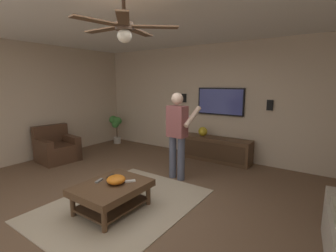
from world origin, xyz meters
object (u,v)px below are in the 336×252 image
(tv, at_px, (220,102))
(ceiling_fan, at_px, (124,29))
(person_standing, at_px, (178,131))
(remote_white, at_px, (130,181))
(media_console, at_px, (215,149))
(wall_speaker_right, at_px, (184,98))
(coffee_table, at_px, (112,191))
(bowl, at_px, (116,180))
(vase_round, at_px, (203,131))
(remote_black, at_px, (111,176))
(armchair, at_px, (57,149))
(remote_grey, at_px, (99,181))
(wall_speaker_left, at_px, (270,105))
(potted_plant_short, at_px, (116,124))

(tv, height_order, ceiling_fan, ceiling_fan)
(person_standing, bearing_deg, remote_white, -172.99)
(media_console, distance_m, wall_speaker_right, 1.56)
(remote_white, bearing_deg, coffee_table, 2.83)
(remote_white, xyz_separation_m, ceiling_fan, (-0.37, -0.34, 1.99))
(coffee_table, bearing_deg, remote_white, -37.21)
(coffee_table, distance_m, media_console, 3.00)
(coffee_table, distance_m, bowl, 0.18)
(bowl, relative_size, vase_round, 1.21)
(tv, xyz_separation_m, remote_black, (-3.05, 0.45, -0.97))
(tv, xyz_separation_m, ceiling_fan, (-3.39, -0.26, 1.02))
(armchair, relative_size, vase_round, 4.04)
(remote_black, bearing_deg, remote_grey, -17.54)
(coffee_table, xyz_separation_m, bowl, (0.05, -0.04, 0.16))
(person_standing, bearing_deg, wall_speaker_left, -31.08)
(potted_plant_short, distance_m, wall_speaker_right, 2.33)
(tv, xyz_separation_m, vase_round, (-0.24, 0.32, -0.72))
(armchair, bearing_deg, media_console, 40.98)
(armchair, bearing_deg, person_standing, 19.47)
(media_console, relative_size, person_standing, 1.04)
(vase_round, bearing_deg, remote_grey, 177.42)
(coffee_table, xyz_separation_m, remote_grey, (-0.04, 0.22, 0.12))
(remote_grey, relative_size, wall_speaker_right, 0.68)
(armchair, xyz_separation_m, remote_white, (-0.63, -2.98, 0.13))
(tv, bearing_deg, armchair, -52.00)
(remote_white, distance_m, wall_speaker_left, 3.39)
(potted_plant_short, bearing_deg, remote_white, -130.26)
(bowl, distance_m, remote_white, 0.21)
(armchair, relative_size, media_console, 0.52)
(wall_speaker_left, xyz_separation_m, wall_speaker_right, (0.00, 2.13, 0.08))
(wall_speaker_right, distance_m, ceiling_fan, 3.76)
(armchair, bearing_deg, bowl, -9.59)
(armchair, distance_m, wall_speaker_left, 4.93)
(tv, relative_size, remote_grey, 7.60)
(tv, bearing_deg, media_console, 0.00)
(remote_black, xyz_separation_m, remote_grey, (-0.21, 0.00, 0.00))
(potted_plant_short, distance_m, remote_white, 4.02)
(tv, xyz_separation_m, potted_plant_short, (-0.42, 3.14, -0.79))
(person_standing, relative_size, potted_plant_short, 1.94)
(armchair, height_order, remote_white, armchair)
(coffee_table, distance_m, vase_round, 3.02)
(armchair, relative_size, remote_grey, 5.92)
(media_console, relative_size, bowl, 6.36)
(person_standing, height_order, remote_grey, person_standing)
(tv, relative_size, wall_speaker_left, 5.18)
(coffee_table, distance_m, remote_black, 0.30)
(potted_plant_short, bearing_deg, ceiling_fan, -131.08)
(armchair, height_order, media_console, armchair)
(potted_plant_short, xyz_separation_m, remote_grey, (-2.84, -2.69, -0.18))
(bowl, height_order, remote_grey, bowl)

